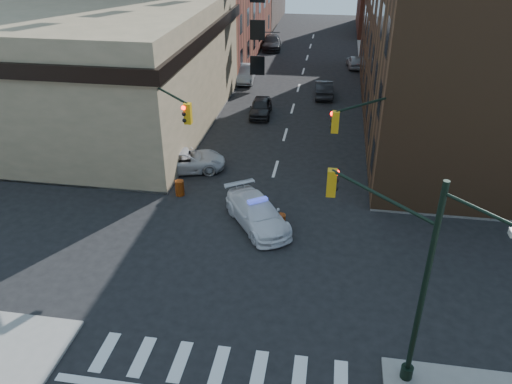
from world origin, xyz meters
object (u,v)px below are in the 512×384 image
(barrel_bank, at_px, (180,188))
(barricade_nw_a, at_px, (121,171))
(barrel_road, at_px, (281,222))
(parked_car_wfar, at_px, (246,73))
(pedestrian_a, at_px, (141,166))
(pickup, at_px, (186,160))
(pedestrian_b, at_px, (86,171))
(police_car, at_px, (257,213))
(parked_car_enear, at_px, (324,88))
(parked_car_wnear, at_px, (261,107))

(barrel_bank, bearing_deg, barricade_nw_a, 161.84)
(barrel_road, xyz_separation_m, barricade_nw_a, (-10.68, 4.13, 0.14))
(parked_car_wfar, xyz_separation_m, pedestrian_a, (-2.65, -22.30, 0.14))
(pickup, height_order, pedestrian_b, pedestrian_b)
(police_car, xyz_separation_m, pedestrian_a, (-8.04, 4.07, 0.20))
(parked_car_enear, height_order, barrel_road, parked_car_enear)
(barrel_bank, height_order, barricade_nw_a, barricade_nw_a)
(police_car, distance_m, parked_car_enear, 22.94)
(pickup, xyz_separation_m, pedestrian_b, (-5.49, -2.90, 0.22))
(pickup, height_order, parked_car_wfar, parked_car_wfar)
(pickup, relative_size, pedestrian_b, 3.27)
(parked_car_wnear, distance_m, barrel_bank, 14.56)
(parked_car_wnear, xyz_separation_m, parked_car_enear, (5.00, 5.96, 0.02))
(police_car, bearing_deg, barricade_nw_a, 123.47)
(parked_car_wfar, bearing_deg, parked_car_wnear, -77.13)
(parked_car_enear, height_order, pedestrian_a, pedestrian_a)
(pedestrian_a, distance_m, barricade_nw_a, 1.40)
(pedestrian_b, relative_size, barrel_road, 1.80)
(pickup, bearing_deg, barrel_road, -146.94)
(pedestrian_b, relative_size, barrel_bank, 1.68)
(barrel_road, bearing_deg, pedestrian_b, 165.92)
(parked_car_enear, bearing_deg, police_car, 79.90)
(pedestrian_b, distance_m, barricade_nw_a, 2.08)
(parked_car_wfar, xyz_separation_m, barrel_bank, (0.27, -23.84, -0.33))
(pedestrian_b, distance_m, barrel_bank, 6.09)
(pickup, relative_size, parked_car_enear, 1.16)
(police_car, xyz_separation_m, barrel_road, (1.30, -0.20, -0.31))
(pickup, relative_size, barrel_bank, 5.48)
(police_car, xyz_separation_m, parked_car_wnear, (-2.38, 16.83, -0.04))
(barrel_bank, distance_m, barricade_nw_a, 4.50)
(pedestrian_b, distance_m, barrel_road, 12.86)
(police_car, xyz_separation_m, parked_car_wfar, (-5.38, 26.37, 0.05))
(barricade_nw_a, bearing_deg, parked_car_wnear, 66.77)
(pickup, xyz_separation_m, parked_car_wnear, (3.30, 11.00, -0.00))
(pedestrian_a, bearing_deg, police_car, -3.36)
(police_car, bearing_deg, parked_car_enear, 49.66)
(parked_car_enear, bearing_deg, parked_car_wnear, 46.47)
(parked_car_wnear, bearing_deg, parked_car_wfar, 104.07)
(parked_car_wnear, distance_m, parked_car_enear, 7.78)
(parked_car_enear, distance_m, pedestrian_b, 24.18)
(parked_car_wfar, xyz_separation_m, barrel_road, (6.68, -26.56, -0.37))
(pickup, xyz_separation_m, barricade_nw_a, (-3.70, -1.90, -0.14))
(pickup, height_order, parked_car_enear, parked_car_enear)
(pedestrian_a, bearing_deg, parked_car_enear, 83.85)
(pickup, bearing_deg, barricade_nw_a, 101.08)
(parked_car_enear, relative_size, barricade_nw_a, 3.89)
(parked_car_wfar, relative_size, barricade_nw_a, 4.27)
(parked_car_wfar, relative_size, barrel_bank, 5.18)
(pedestrian_a, xyz_separation_m, barricade_nw_a, (-1.35, -0.14, -0.37))
(pedestrian_b, bearing_deg, parked_car_enear, 25.52)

